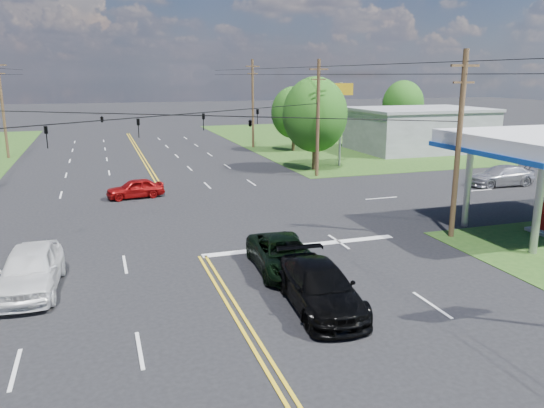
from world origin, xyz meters
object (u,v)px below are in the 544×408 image
object	(u,v)px
pickup_white	(30,269)
pole_ne	(318,117)
pole_right_far	(253,103)
tree_right_b	(294,113)
tree_right_a	(315,115)
tree_far_r	(403,104)
pole_se	(459,143)
pole_left_far	(3,107)
pickup_dkgreen	(284,255)
suv_black	(320,287)
retail_ne	(419,131)

from	to	relation	value
pickup_white	pole_ne	bearing A→B (deg)	46.67
pole_right_far	tree_right_b	world-z (taller)	pole_right_far
tree_right_a	tree_far_r	size ratio (longest dim) A/B	1.07
pole_se	pole_left_far	distance (m)	45.22
pole_se	tree_right_b	distance (m)	33.19
pickup_white	pickup_dkgreen	bearing A→B (deg)	-2.06
pole_se	pole_left_far	xyz separation A→B (m)	(-26.00, 37.00, 0.25)
pole_right_far	suv_black	distance (m)	44.24
pole_se	pole_left_far	size ratio (longest dim) A/B	0.95
pole_right_far	tree_right_a	distance (m)	16.03
suv_black	pickup_white	bearing A→B (deg)	158.46
tree_right_b	pickup_white	xyz separation A→B (m)	(-23.61, -33.95, -3.32)
retail_ne	tree_right_a	size ratio (longest dim) A/B	1.71
pole_ne	pickup_white	distance (m)	27.92
pole_ne	suv_black	bearing A→B (deg)	-112.73
retail_ne	tree_right_a	distance (m)	18.09
pole_right_far	pickup_white	xyz separation A→B (m)	(-20.11, -37.95, -4.27)
pole_se	pole_right_far	xyz separation A→B (m)	(0.00, 37.00, 0.25)
retail_ne	pole_left_far	bearing A→B (deg)	169.46
tree_right_a	tree_far_r	world-z (taller)	tree_right_a
tree_right_b	pickup_white	distance (m)	41.48
pickup_dkgreen	pole_right_far	bearing A→B (deg)	79.61
tree_far_r	retail_ne	bearing A→B (deg)	-111.80
tree_far_r	suv_black	xyz separation A→B (m)	(-31.00, -44.87, -3.74)
retail_ne	tree_right_b	bearing A→B (deg)	163.50
pole_se	tree_right_a	bearing A→B (deg)	87.27
pole_left_far	pole_right_far	world-z (taller)	same
pole_ne	pole_left_far	world-z (taller)	pole_left_far
pole_se	suv_black	bearing A→B (deg)	-149.57
pole_se	tree_right_a	distance (m)	21.02
tree_right_a	pickup_white	distance (m)	30.71
retail_ne	pole_left_far	size ratio (longest dim) A/B	1.40
tree_right_a	pickup_dkgreen	distance (m)	25.75
retail_ne	tree_far_r	distance (m)	11.02
pole_ne	pickup_dkgreen	size ratio (longest dim) A/B	1.81
suv_black	pickup_white	size ratio (longest dim) A/B	1.04
pickup_white	suv_black	bearing A→B (deg)	-22.61
tree_right_a	pole_se	bearing A→B (deg)	-92.73
tree_far_r	suv_black	bearing A→B (deg)	-124.64
pole_right_far	tree_right_a	size ratio (longest dim) A/B	1.22
retail_ne	pole_ne	xyz separation A→B (m)	(-17.00, -11.00, 2.72)
retail_ne	pickup_dkgreen	distance (m)	41.07
tree_right_a	tree_far_r	distance (m)	26.91
tree_far_r	pole_se	bearing A→B (deg)	-118.30
pickup_white	retail_ne	bearing A→B (deg)	42.27
pole_se	pickup_dkgreen	bearing A→B (deg)	-169.20
tree_right_b	suv_black	distance (m)	41.29
retail_ne	tree_far_r	bearing A→B (deg)	68.20
pole_ne	suv_black	world-z (taller)	pole_ne
pickup_white	tree_right_b	bearing A→B (deg)	58.55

